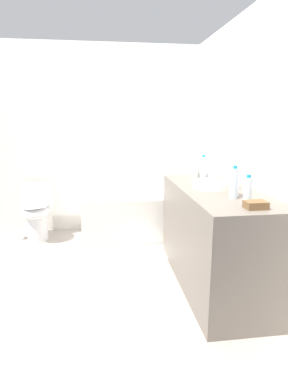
% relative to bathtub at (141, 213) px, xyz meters
% --- Properties ---
extents(ground_plane, '(3.77, 3.77, 0.00)m').
position_rel_bathtub_xyz_m(ground_plane, '(-0.60, -1.02, -0.29)').
color(ground_plane, '#9E9389').
extents(wall_back_tiled, '(3.17, 0.10, 2.35)m').
position_rel_bathtub_xyz_m(wall_back_tiled, '(-0.60, 0.40, 0.89)').
color(wall_back_tiled, silver).
rests_on(wall_back_tiled, ground_plane).
extents(wall_right_mirror, '(0.10, 3.13, 2.35)m').
position_rel_bathtub_xyz_m(wall_right_mirror, '(0.84, -1.02, 0.89)').
color(wall_right_mirror, silver).
rests_on(wall_right_mirror, ground_plane).
extents(bathtub, '(1.45, 0.69, 1.26)m').
position_rel_bathtub_xyz_m(bathtub, '(0.00, 0.00, 0.00)').
color(bathtub, silver).
rests_on(bathtub, ground_plane).
extents(toilet, '(0.35, 0.48, 0.69)m').
position_rel_bathtub_xyz_m(toilet, '(-1.27, 0.03, 0.05)').
color(toilet, white).
rests_on(toilet, ground_plane).
extents(vanity_counter, '(0.61, 1.52, 0.86)m').
position_rel_bathtub_xyz_m(vanity_counter, '(0.48, -1.28, 0.14)').
color(vanity_counter, '#6B6056').
rests_on(vanity_counter, ground_plane).
extents(sink_basin, '(0.33, 0.33, 0.06)m').
position_rel_bathtub_xyz_m(sink_basin, '(0.46, -1.23, 0.60)').
color(sink_basin, white).
rests_on(sink_basin, vanity_counter).
extents(sink_faucet, '(0.11, 0.15, 0.08)m').
position_rel_bathtub_xyz_m(sink_faucet, '(0.65, -1.23, 0.61)').
color(sink_faucet, '#B6B6BB').
rests_on(sink_faucet, vanity_counter).
extents(water_bottle_0, '(0.06, 0.06, 0.20)m').
position_rel_bathtub_xyz_m(water_bottle_0, '(0.54, -1.73, 0.66)').
color(water_bottle_0, silver).
rests_on(water_bottle_0, vanity_counter).
extents(water_bottle_1, '(0.06, 0.06, 0.24)m').
position_rel_bathtub_xyz_m(water_bottle_1, '(0.49, -1.60, 0.69)').
color(water_bottle_1, silver).
rests_on(water_bottle_1, vanity_counter).
extents(water_bottle_2, '(0.06, 0.06, 0.25)m').
position_rel_bathtub_xyz_m(water_bottle_2, '(0.48, -0.91, 0.69)').
color(water_bottle_2, silver).
rests_on(water_bottle_2, vanity_counter).
extents(drinking_glass_0, '(0.06, 0.06, 0.10)m').
position_rel_bathtub_xyz_m(drinking_glass_0, '(0.46, -0.73, 0.62)').
color(drinking_glass_0, white).
rests_on(drinking_glass_0, vanity_counter).
extents(drinking_glass_1, '(0.08, 0.08, 0.09)m').
position_rel_bathtub_xyz_m(drinking_glass_1, '(0.53, -1.53, 0.62)').
color(drinking_glass_1, white).
rests_on(drinking_glass_1, vanity_counter).
extents(drinking_glass_2, '(0.08, 0.08, 0.08)m').
position_rel_bathtub_xyz_m(drinking_glass_2, '(0.53, -0.69, 0.61)').
color(drinking_glass_2, white).
rests_on(drinking_glass_2, vanity_counter).
extents(drinking_glass_3, '(0.07, 0.07, 0.08)m').
position_rel_bathtub_xyz_m(drinking_glass_3, '(0.55, -0.90, 0.61)').
color(drinking_glass_3, white).
rests_on(drinking_glass_3, vanity_counter).
extents(amenity_basket, '(0.14, 0.10, 0.05)m').
position_rel_bathtub_xyz_m(amenity_basket, '(0.51, -1.89, 0.60)').
color(amenity_basket, brown).
rests_on(amenity_basket, vanity_counter).
extents(bath_mat, '(0.68, 0.38, 0.01)m').
position_rel_bathtub_xyz_m(bath_mat, '(0.14, -0.58, -0.28)').
color(bath_mat, white).
rests_on(bath_mat, ground_plane).
extents(toilet_paper_roll, '(0.11, 0.11, 0.11)m').
position_rel_bathtub_xyz_m(toilet_paper_roll, '(-1.50, 0.05, -0.24)').
color(toilet_paper_roll, white).
rests_on(toilet_paper_roll, ground_plane).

